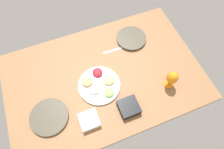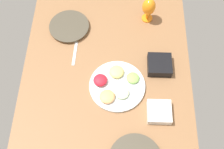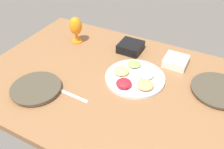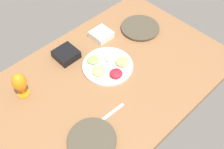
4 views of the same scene
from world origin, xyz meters
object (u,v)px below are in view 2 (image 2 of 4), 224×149
object	(u,v)px
square_bowl_white	(159,112)
square_bowl_black	(160,65)
fruit_platter	(116,85)
dinner_plate_right	(69,27)
hurricane_glass_orange	(149,8)

from	to	relation	value
square_bowl_white	square_bowl_black	xyz separation A→B (cm)	(30.68, -1.64, 0.40)
fruit_platter	square_bowl_white	size ratio (longest dim) A/B	2.49
fruit_platter	square_bowl_black	world-z (taller)	square_bowl_black
dinner_plate_right	square_bowl_white	bearing A→B (deg)	-135.99
square_bowl_white	dinner_plate_right	bearing A→B (deg)	44.01
dinner_plate_right	fruit_platter	world-z (taller)	fruit_platter
square_bowl_white	square_bowl_black	bearing A→B (deg)	-3.06
fruit_platter	square_bowl_white	xyz separation A→B (cm)	(-16.54, -24.90, 1.06)
dinner_plate_right	hurricane_glass_orange	xyz separation A→B (cm)	(9.43, -52.37, 10.01)
dinner_plate_right	square_bowl_black	size ratio (longest dim) A/B	1.83
hurricane_glass_orange	square_bowl_white	xyz separation A→B (cm)	(-68.67, -4.84, -8.55)
hurricane_glass_orange	square_bowl_black	world-z (taller)	hurricane_glass_orange
square_bowl_black	square_bowl_white	bearing A→B (deg)	176.94
fruit_platter	hurricane_glass_orange	world-z (taller)	hurricane_glass_orange
hurricane_glass_orange	square_bowl_black	size ratio (longest dim) A/B	1.25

